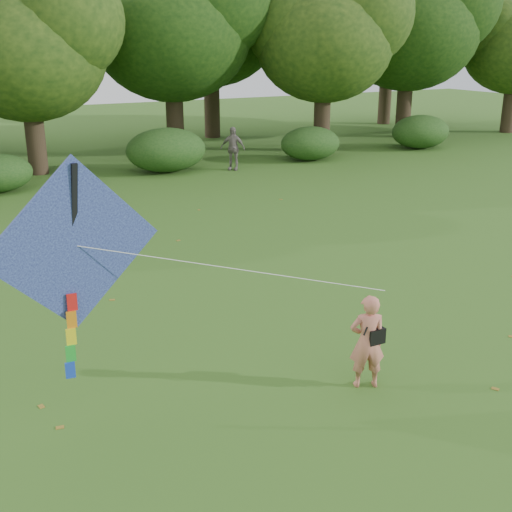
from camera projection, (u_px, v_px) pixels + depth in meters
name	position (u px, v px, depth m)	size (l,w,h in m)	color
ground	(357.00, 359.00, 11.49)	(100.00, 100.00, 0.00)	#265114
man_kite_flyer	(367.00, 342.00, 10.34)	(0.58, 0.38, 1.60)	#C7725E
bystander_right	(233.00, 148.00, 27.90)	(1.10, 0.46, 1.88)	gray
crossbody_bag	(375.00, 335.00, 10.33)	(0.43, 0.20, 0.67)	black
flying_kite	(75.00, 248.00, 8.75)	(5.78, 1.40, 3.27)	#2551A3
tree_line	(97.00, 36.00, 29.62)	(54.70, 15.30, 9.48)	#3A2D1E
shrub_band	(81.00, 160.00, 25.66)	(39.15, 3.22, 1.88)	#264919
fallen_leaves	(246.00, 281.00, 15.17)	(11.27, 13.19, 0.01)	olive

